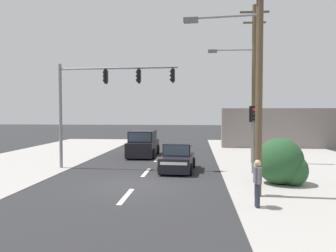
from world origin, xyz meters
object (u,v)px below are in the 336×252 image
(hatchback_receding_far, at_px, (178,158))
(suv_crossing_left, at_px, (143,144))
(traffic_signal_mast, at_px, (100,92))
(utility_pole_midground_right, at_px, (252,79))
(pedestal_signal_right_kerb, at_px, (253,128))
(utility_pole_foreground_right, at_px, (256,62))
(pedestrian_at_kerb, at_px, (257,181))

(hatchback_receding_far, relative_size, suv_crossing_left, 0.82)
(traffic_signal_mast, height_order, suv_crossing_left, traffic_signal_mast)
(utility_pole_midground_right, bearing_deg, hatchback_receding_far, -145.47)
(pedestal_signal_right_kerb, bearing_deg, utility_pole_foreground_right, -98.90)
(utility_pole_midground_right, relative_size, pedestrian_at_kerb, 6.10)
(pedestal_signal_right_kerb, bearing_deg, utility_pole_midground_right, 82.17)
(suv_crossing_left, bearing_deg, utility_pole_foreground_right, -61.02)
(suv_crossing_left, bearing_deg, pedestrian_at_kerb, -64.66)
(utility_pole_foreground_right, bearing_deg, utility_pole_midground_right, 81.56)
(utility_pole_midground_right, height_order, pedestal_signal_right_kerb, utility_pole_midground_right)
(pedestal_signal_right_kerb, distance_m, suv_crossing_left, 9.41)
(pedestrian_at_kerb, bearing_deg, suv_crossing_left, 115.34)
(traffic_signal_mast, bearing_deg, hatchback_receding_far, -2.37)
(traffic_signal_mast, bearing_deg, suv_crossing_left, 74.34)
(utility_pole_midground_right, xyz_separation_m, pedestal_signal_right_kerb, (-0.50, -3.65, -2.92))
(utility_pole_foreground_right, relative_size, suv_crossing_left, 2.10)
(utility_pole_foreground_right, relative_size, pedestrian_at_kerb, 5.87)
(traffic_signal_mast, height_order, pedestal_signal_right_kerb, traffic_signal_mast)
(pedestal_signal_right_kerb, xyz_separation_m, suv_crossing_left, (-6.85, 6.27, -1.53))
(traffic_signal_mast, bearing_deg, utility_pole_midground_right, 18.05)
(utility_pole_midground_right, distance_m, traffic_signal_mast, 9.41)
(traffic_signal_mast, bearing_deg, pedestrian_at_kerb, -43.19)
(hatchback_receding_far, bearing_deg, traffic_signal_mast, 177.63)
(traffic_signal_mast, bearing_deg, pedestal_signal_right_kerb, -5.13)
(utility_pole_midground_right, bearing_deg, suv_crossing_left, 160.41)
(hatchback_receding_far, relative_size, pedestrian_at_kerb, 2.28)
(utility_pole_foreground_right, distance_m, pedestrian_at_kerb, 4.49)
(traffic_signal_mast, xyz_separation_m, suv_crossing_left, (1.55, 5.52, -3.47))
(utility_pole_foreground_right, height_order, suv_crossing_left, utility_pole_foreground_right)
(pedestrian_at_kerb, bearing_deg, utility_pole_foreground_right, 83.86)
(suv_crossing_left, distance_m, pedestrian_at_kerb, 13.88)
(utility_pole_midground_right, bearing_deg, pedestal_signal_right_kerb, -97.83)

